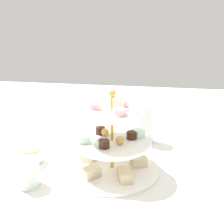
# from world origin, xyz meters

# --- Properties ---
(ground_plane) EXTENTS (2.40, 2.40, 0.00)m
(ground_plane) POSITION_xyz_m (0.00, 0.00, 0.00)
(ground_plane) COLOR silver
(tiered_serving_stand) EXTENTS (0.28, 0.28, 0.25)m
(tiered_serving_stand) POSITION_xyz_m (0.00, -0.00, 0.07)
(tiered_serving_stand) COLOR white
(tiered_serving_stand) RESTS_ON ground_plane
(water_glass_tall_right) EXTENTS (0.07, 0.07, 0.14)m
(water_glass_tall_right) POSITION_xyz_m (0.08, 0.23, 0.07)
(water_glass_tall_right) COLOR silver
(water_glass_tall_right) RESTS_ON ground_plane
(water_glass_short_left) EXTENTS (0.06, 0.06, 0.08)m
(water_glass_short_left) POSITION_xyz_m (-0.21, -0.12, 0.04)
(water_glass_short_left) COLOR silver
(water_glass_short_left) RESTS_ON ground_plane
(teacup_with_saucer) EXTENTS (0.09, 0.09, 0.05)m
(teacup_with_saucer) POSITION_xyz_m (-0.25, 0.00, 0.02)
(teacup_with_saucer) COLOR white
(teacup_with_saucer) RESTS_ON ground_plane
(butter_knife_left) EXTENTS (0.02, 0.17, 0.00)m
(butter_knife_left) POSITION_xyz_m (0.29, -0.05, 0.00)
(butter_knife_left) COLOR silver
(butter_knife_left) RESTS_ON ground_plane
(butter_knife_right) EXTENTS (0.15, 0.11, 0.00)m
(butter_knife_right) POSITION_xyz_m (-0.20, 0.21, 0.00)
(butter_knife_right) COLOR silver
(butter_knife_right) RESTS_ON ground_plane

